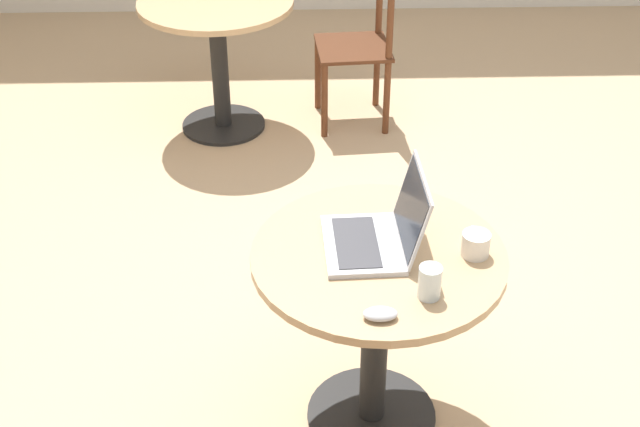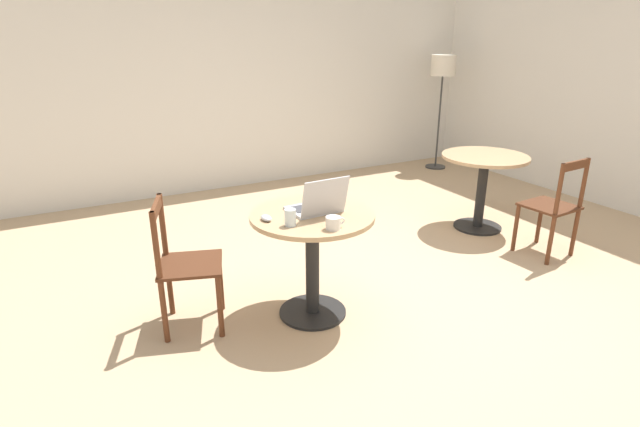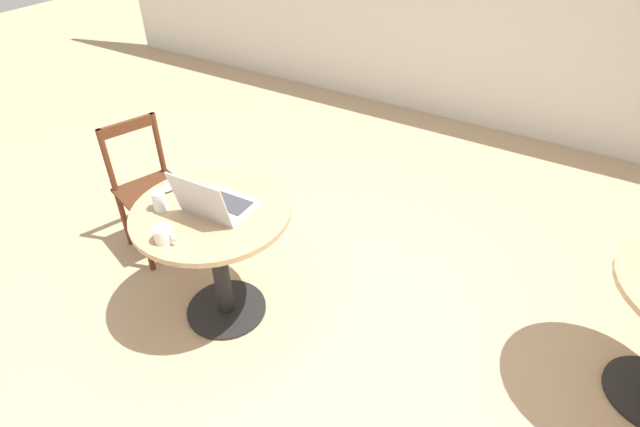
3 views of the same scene
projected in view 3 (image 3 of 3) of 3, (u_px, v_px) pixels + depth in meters
The scene contains 7 objects.
ground_plane at pixel (323, 370), 2.60m from camera, with size 16.00×16.00×0.00m, color tan.
cafe_table_near at pixel (215, 238), 2.61m from camera, with size 0.81×0.81×0.73m.
chair_near_left at pixel (150, 190), 3.18m from camera, with size 0.49×0.49×0.86m.
laptop at pixel (215, 203), 2.45m from camera, with size 0.33×0.32×0.26m.
mouse at pixel (169, 187), 2.63m from camera, with size 0.06×0.10×0.03m.
mug at pixel (164, 235), 2.28m from camera, with size 0.12×0.09×0.08m.
drinking_glass at pixel (159, 201), 2.47m from camera, with size 0.07×0.07×0.10m.
Camera 3 is at (0.82, -1.38, 2.21)m, focal length 28.00 mm.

